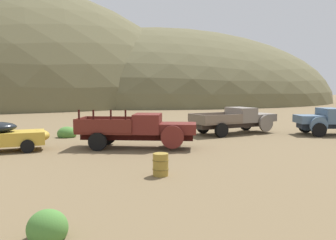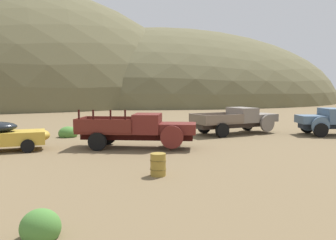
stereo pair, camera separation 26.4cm
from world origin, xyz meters
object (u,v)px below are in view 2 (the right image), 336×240
car_faded_yellow (2,136)px  truck_chalk_blue (333,121)px  truck_primer_gray (240,120)px  truck_oxblood (145,130)px  oil_drum_foreground (158,165)px

car_faded_yellow → truck_chalk_blue: truck_chalk_blue is taller
car_faded_yellow → truck_primer_gray: bearing=6.6°
truck_primer_gray → truck_oxblood: bearing=-162.9°
truck_oxblood → truck_primer_gray: bearing=48.0°
car_faded_yellow → truck_chalk_blue: size_ratio=0.83×
truck_primer_gray → oil_drum_foreground: bearing=-140.9°
car_faded_yellow → oil_drum_foreground: 9.69m
car_faded_yellow → truck_chalk_blue: 21.18m
truck_primer_gray → truck_chalk_blue: bearing=-34.1°
truck_primer_gray → oil_drum_foreground: truck_primer_gray is taller
oil_drum_foreground → truck_oxblood: bearing=89.3°
truck_primer_gray → oil_drum_foreground: size_ratio=8.00×
truck_oxblood → truck_chalk_blue: truck_oxblood is taller
truck_oxblood → truck_primer_gray: (7.50, 4.95, -0.00)m
car_faded_yellow → truck_oxblood: 7.44m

